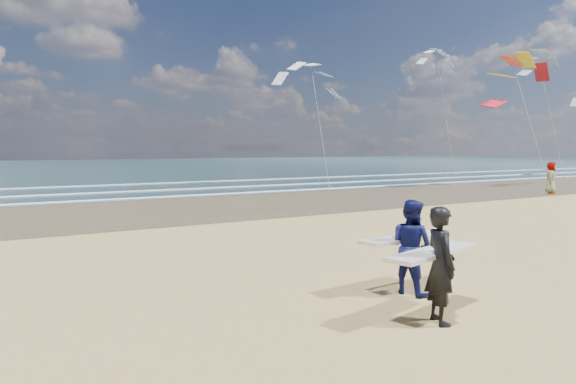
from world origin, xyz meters
TOP-DOWN VIEW (x-y plane):
  - wet_sand_strip at (20.00, 18.00)m, footprint 220.00×12.00m
  - ocean at (20.00, 72.00)m, footprint 220.00×100.00m
  - foam_breakers at (20.00, 28.10)m, footprint 220.00×11.70m
  - surfer_near at (0.74, -0.08)m, footprint 2.26×1.26m
  - surfer_far at (1.55, 1.41)m, footprint 2.24×1.22m
  - beachgoer_0 at (24.86, 13.02)m, footprint 1.14×0.97m
  - kite_0 at (27.33, 16.87)m, footprint 7.20×4.89m
  - kite_1 at (16.76, 27.02)m, footprint 6.12×4.77m
  - kite_2 at (42.46, 24.63)m, footprint 5.81×4.74m
  - kite_5 at (37.92, 33.67)m, footprint 5.07×4.66m

SIDE VIEW (x-z plane):
  - wet_sand_strip at x=20.00m, z-range 0.00..0.01m
  - ocean at x=20.00m, z-range 0.00..0.02m
  - foam_breakers at x=20.00m, z-range 0.02..0.08m
  - surfer_far at x=1.55m, z-range 0.01..1.87m
  - surfer_near at x=0.74m, z-range 0.01..1.94m
  - beachgoer_0 at x=24.86m, z-range 0.00..1.98m
  - kite_1 at x=16.76m, z-range 0.68..11.26m
  - kite_0 at x=27.33m, z-range 1.06..11.56m
  - kite_2 at x=42.46m, z-range 0.65..14.27m
  - kite_5 at x=37.92m, z-range 0.37..15.12m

